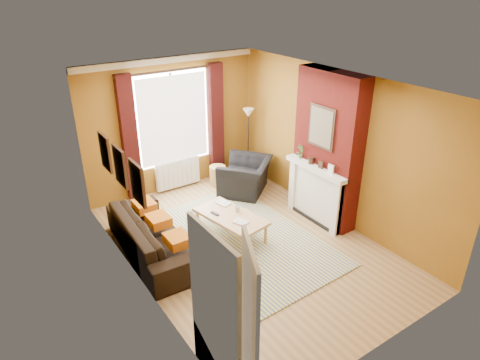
# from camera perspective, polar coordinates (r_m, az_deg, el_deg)

# --- Properties ---
(ground) EXTENTS (5.50, 5.50, 0.00)m
(ground) POSITION_cam_1_polar(r_m,az_deg,el_deg) (7.49, 1.08, -8.65)
(ground) COLOR olive
(ground) RESTS_ON ground
(room_walls) EXTENTS (3.82, 5.54, 2.83)m
(room_walls) POSITION_cam_1_polar(r_m,az_deg,el_deg) (7.35, 3.91, 2.90)
(room_walls) COLOR #8A5D1A
(room_walls) RESTS_ON ground
(striped_rug) EXTENTS (2.63, 3.56, 0.02)m
(striped_rug) POSITION_cam_1_polar(r_m,az_deg,el_deg) (7.54, -0.61, -8.27)
(striped_rug) COLOR #345091
(striped_rug) RESTS_ON ground
(sofa) EXTENTS (1.02, 2.37, 0.68)m
(sofa) POSITION_cam_1_polar(r_m,az_deg,el_deg) (7.26, -11.45, -7.21)
(sofa) COLOR black
(sofa) RESTS_ON ground
(armchair) EXTENTS (1.47, 1.45, 0.72)m
(armchair) POSITION_cam_1_polar(r_m,az_deg,el_deg) (9.07, 0.72, 0.50)
(armchair) COLOR black
(armchair) RESTS_ON ground
(coffee_table) EXTENTS (0.89, 1.42, 0.44)m
(coffee_table) POSITION_cam_1_polar(r_m,az_deg,el_deg) (7.50, -1.25, -5.00)
(coffee_table) COLOR tan
(coffee_table) RESTS_ON ground
(wicker_stool) EXTENTS (0.41, 0.41, 0.45)m
(wicker_stool) POSITION_cam_1_polar(r_m,az_deg,el_deg) (9.43, -2.98, 0.58)
(wicker_stool) COLOR #A68548
(wicker_stool) RESTS_ON ground
(floor_lamp) EXTENTS (0.26, 0.26, 1.64)m
(floor_lamp) POSITION_cam_1_polar(r_m,az_deg,el_deg) (9.36, 1.11, 7.46)
(floor_lamp) COLOR black
(floor_lamp) RESTS_ON ground
(book_a) EXTENTS (0.26, 0.29, 0.02)m
(book_a) POSITION_cam_1_polar(r_m,az_deg,el_deg) (7.19, -0.32, -5.94)
(book_a) COLOR #999999
(book_a) RESTS_ON coffee_table
(book_b) EXTENTS (0.25, 0.31, 0.02)m
(book_b) POSITION_cam_1_polar(r_m,az_deg,el_deg) (7.78, -2.74, -3.33)
(book_b) COLOR #999999
(book_b) RESTS_ON coffee_table
(mug) EXTENTS (0.14, 0.14, 0.10)m
(mug) POSITION_cam_1_polar(r_m,az_deg,el_deg) (7.57, -0.37, -3.86)
(mug) COLOR #999999
(mug) RESTS_ON coffee_table
(tv_remote) EXTENTS (0.09, 0.18, 0.02)m
(tv_remote) POSITION_cam_1_polar(r_m,az_deg,el_deg) (7.51, -3.37, -4.49)
(tv_remote) COLOR black
(tv_remote) RESTS_ON coffee_table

